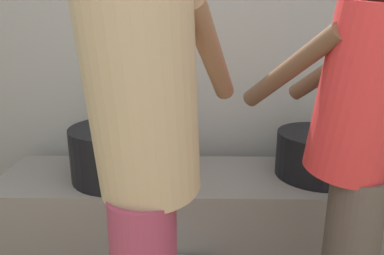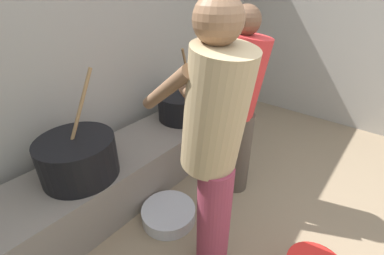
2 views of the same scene
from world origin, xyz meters
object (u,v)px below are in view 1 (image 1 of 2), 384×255
Objects in this scene: cooking_pot_secondary at (118,152)px; cook_in_tan_shirt at (144,146)px; cooking_pot_main at (319,154)px; cook_in_red_shirt at (357,139)px.

cooking_pot_secondary is 0.46× the size of cook_in_tan_shirt.
cook_in_red_shirt reaches higher than cooking_pot_main.
cook_in_red_shirt is (-0.13, -0.70, 0.31)m from cooking_pot_main.
cook_in_red_shirt is 0.94× the size of cook_in_tan_shirt.
cooking_pot_main is 0.44× the size of cook_in_tan_shirt.
cook_in_tan_shirt is at bearing -160.01° from cook_in_red_shirt.
cooking_pot_secondary is 1.24m from cook_in_red_shirt.
cook_in_tan_shirt is at bearing -131.31° from cooking_pot_main.
cooking_pot_secondary is at bearing 146.49° from cook_in_red_shirt.
cook_in_tan_shirt is (0.29, -0.93, 0.36)m from cooking_pot_secondary.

